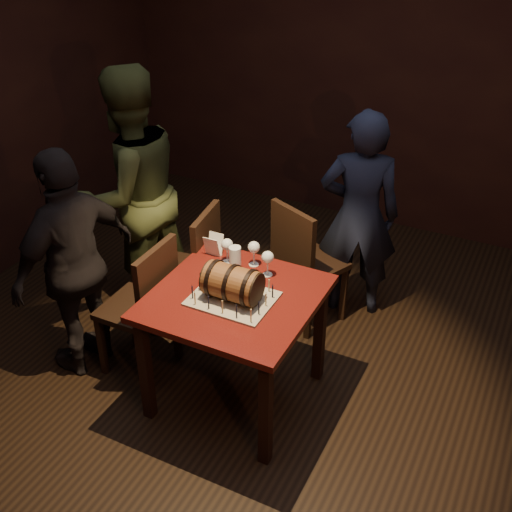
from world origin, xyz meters
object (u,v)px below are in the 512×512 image
wine_glass_right (268,258)px  person_left_front (75,264)px  wine_glass_left (227,246)px  chair_back (303,259)px  chair_left_front (146,302)px  pub_table (235,311)px  barrel_cake (232,283)px  pint_of_ale (235,259)px  person_back (359,216)px  person_left_rear (130,193)px  chair_left_rear (194,265)px  wine_glass_mid (254,248)px

wine_glass_right → person_left_front: bearing=-159.5°
wine_glass_left → person_left_front: (-0.81, -0.43, -0.12)m
chair_back → chair_left_front: same height
pub_table → barrel_cake: 0.22m
barrel_cake → pint_of_ale: size_ratio=2.42×
person_left_front → person_back: bearing=145.9°
wine_glass_right → person_back: person_back is taller
person_left_rear → barrel_cake: bearing=83.1°
person_left_front → chair_left_rear: bearing=154.4°
wine_glass_mid → pint_of_ale: size_ratio=1.07×
chair_left_rear → person_left_front: bearing=-126.2°
chair_left_front → person_back: 1.55m
wine_glass_mid → wine_glass_right: same height
wine_glass_left → person_back: person_back is taller
wine_glass_mid → person_left_rear: size_ratio=0.09×
chair_back → person_back: (0.26, 0.34, 0.23)m
wine_glass_left → barrel_cake: bearing=-57.0°
pint_of_ale → barrel_cake: bearing=-64.6°
person_back → person_left_rear: 1.57m
chair_left_front → person_left_rear: person_left_rear is taller
wine_glass_right → chair_left_rear: chair_left_rear is taller
wine_glass_left → wine_glass_mid: 0.16m
barrel_cake → person_left_front: size_ratio=0.24×
pub_table → barrel_cake: size_ratio=2.48×
wine_glass_right → person_left_rear: person_left_rear is taller
wine_glass_mid → chair_left_front: size_ratio=0.17×
person_left_front → pub_table: bearing=108.6°
wine_glass_left → wine_glass_right: (0.28, -0.02, 0.00)m
wine_glass_left → person_left_rear: bearing=161.9°
person_back → person_left_front: person_back is taller
wine_glass_right → wine_glass_left: bearing=175.9°
chair_left_rear → person_back: person_back is taller
pub_table → wine_glass_right: 0.36m
chair_back → chair_left_rear: (-0.62, -0.40, 0.00)m
chair_left_front → person_back: size_ratio=0.62×
pub_table → pint_of_ale: bearing=117.5°
pub_table → person_left_rear: bearing=152.5°
chair_back → wine_glass_mid: bearing=-100.5°
pint_of_ale → person_back: person_back is taller
chair_back → wine_glass_left: bearing=-113.8°
chair_left_front → person_left_rear: size_ratio=0.53×
wine_glass_left → person_left_front: bearing=-152.2°
barrel_cake → chair_left_front: 0.70m
wine_glass_mid → chair_left_rear: size_ratio=0.17×
wine_glass_mid → wine_glass_left: bearing=-164.6°
wine_glass_left → pub_table: bearing=-54.5°
barrel_cake → wine_glass_left: 0.39m
wine_glass_right → chair_back: 0.69m
person_left_front → wine_glass_mid: bearing=126.5°
chair_left_rear → person_back: bearing=39.7°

